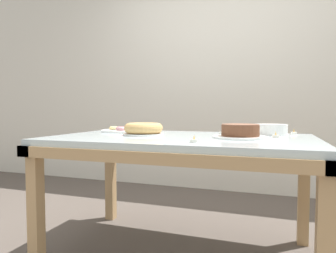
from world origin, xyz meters
TOP-DOWN VIEW (x-y plane):
  - wall_back at (0.00, 1.67)m, footprint 8.00×0.10m
  - dining_table at (0.00, 0.00)m, footprint 1.61×0.97m
  - cake_chocolate_round at (0.36, -0.00)m, footprint 0.31×0.31m
  - cake_golden_bundt at (-0.26, 0.01)m, footprint 0.27×0.27m
  - pastry_platter at (-0.53, 0.27)m, footprint 0.36×0.36m
  - plate_stack at (0.52, 0.32)m, footprint 0.21×0.21m
  - tealight_centre at (0.16, -0.32)m, footprint 0.04×0.04m
  - tealight_near_cakes at (0.67, 0.40)m, footprint 0.04×0.04m
  - tealight_left_edge at (0.29, 0.23)m, footprint 0.04×0.04m
  - tealight_near_front at (0.55, 0.10)m, footprint 0.04×0.04m
  - tealight_right_edge at (0.21, 0.26)m, footprint 0.04×0.04m

SIDE VIEW (x-z plane):
  - dining_table at x=0.00m, z-range 0.29..1.04m
  - tealight_centre at x=0.16m, z-range 0.74..0.78m
  - tealight_near_cakes at x=0.67m, z-range 0.74..0.78m
  - tealight_left_edge at x=0.29m, z-range 0.74..0.78m
  - tealight_near_front at x=0.55m, z-range 0.74..0.78m
  - tealight_right_edge at x=0.21m, z-range 0.74..0.78m
  - pastry_platter at x=-0.53m, z-range 0.74..0.79m
  - plate_stack at x=0.52m, z-range 0.75..0.82m
  - cake_chocolate_round at x=0.36m, z-range 0.75..0.83m
  - cake_golden_bundt at x=-0.26m, z-range 0.75..0.83m
  - wall_back at x=0.00m, z-range 0.00..2.60m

